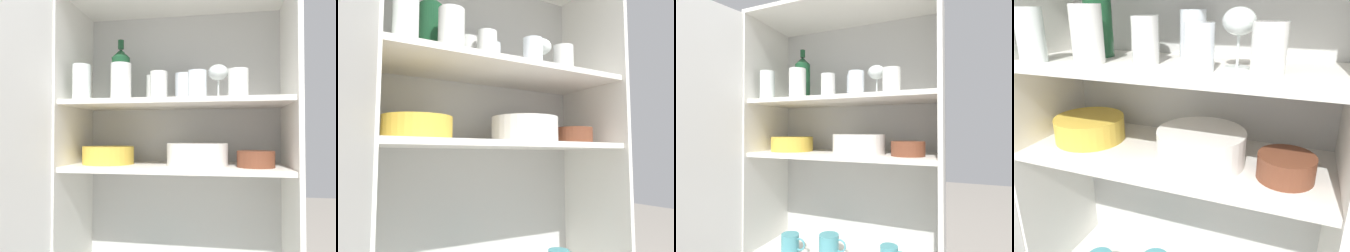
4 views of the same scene
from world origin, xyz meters
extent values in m
cube|color=silver|center=(0.00, 0.35, 0.74)|extent=(0.90, 0.02, 1.48)
cube|color=white|center=(-0.44, 0.17, 0.74)|extent=(0.02, 0.38, 1.48)
cube|color=white|center=(0.44, 0.17, 0.74)|extent=(0.02, 0.38, 1.48)
cube|color=silver|center=(0.00, 0.17, 0.80)|extent=(0.87, 0.34, 0.02)
cube|color=silver|center=(0.00, 0.17, 1.06)|extent=(0.87, 0.34, 0.02)
cylinder|color=white|center=(0.09, 0.10, 1.12)|extent=(0.07, 0.07, 0.11)
cylinder|color=white|center=(0.02, 0.28, 1.13)|extent=(0.07, 0.07, 0.13)
cylinder|color=white|center=(-0.21, 0.10, 1.14)|extent=(0.08, 0.08, 0.15)
cylinder|color=white|center=(-0.10, 0.23, 1.13)|extent=(0.07, 0.07, 0.12)
cylinder|color=white|center=(0.24, 0.11, 1.12)|extent=(0.08, 0.08, 0.11)
cylinder|color=white|center=(-0.36, 0.06, 1.14)|extent=(0.07, 0.07, 0.14)
cylinder|color=white|center=(-0.07, 0.14, 1.13)|extent=(0.07, 0.07, 0.12)
cylinder|color=white|center=(0.17, 0.15, 1.07)|extent=(0.06, 0.06, 0.01)
cylinder|color=white|center=(0.17, 0.15, 1.11)|extent=(0.01, 0.01, 0.07)
ellipsoid|color=white|center=(0.17, 0.15, 1.18)|extent=(0.08, 0.08, 0.06)
cylinder|color=#194728|center=(-0.25, 0.21, 1.17)|extent=(0.08, 0.08, 0.20)
cone|color=#194728|center=(-0.25, 0.21, 1.28)|extent=(0.08, 0.08, 0.04)
cylinder|color=#194728|center=(-0.25, 0.21, 1.32)|extent=(0.03, 0.03, 0.04)
cylinder|color=white|center=(0.09, 0.15, 0.81)|extent=(0.24, 0.24, 0.01)
cylinder|color=white|center=(0.09, 0.15, 0.82)|extent=(0.24, 0.24, 0.01)
cylinder|color=white|center=(0.09, 0.15, 0.83)|extent=(0.24, 0.24, 0.01)
cylinder|color=white|center=(0.09, 0.15, 0.84)|extent=(0.24, 0.24, 0.01)
cylinder|color=white|center=(0.09, 0.15, 0.85)|extent=(0.24, 0.24, 0.01)
cylinder|color=white|center=(0.09, 0.15, 0.86)|extent=(0.24, 0.24, 0.01)
cylinder|color=white|center=(0.09, 0.15, 0.87)|extent=(0.24, 0.24, 0.01)
cylinder|color=white|center=(0.09, 0.15, 0.88)|extent=(0.24, 0.24, 0.01)
cylinder|color=white|center=(0.09, 0.15, 0.88)|extent=(0.24, 0.24, 0.01)
cylinder|color=white|center=(0.09, 0.15, 0.89)|extent=(0.24, 0.24, 0.01)
cylinder|color=gold|center=(-0.29, 0.18, 0.85)|extent=(0.22, 0.22, 0.07)
torus|color=gold|center=(-0.29, 0.18, 0.88)|extent=(0.21, 0.21, 0.01)
cylinder|color=brown|center=(0.31, 0.13, 0.84)|extent=(0.14, 0.14, 0.06)
torus|color=brown|center=(0.31, 0.13, 0.87)|extent=(0.14, 0.14, 0.01)
camera|label=1|loc=(0.19, -1.15, 0.93)|focal=35.00mm
camera|label=2|loc=(-0.56, -0.84, 0.76)|focal=35.00mm
camera|label=3|loc=(0.48, -0.99, 0.92)|focal=28.00mm
camera|label=4|loc=(0.33, -0.63, 1.22)|focal=35.00mm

